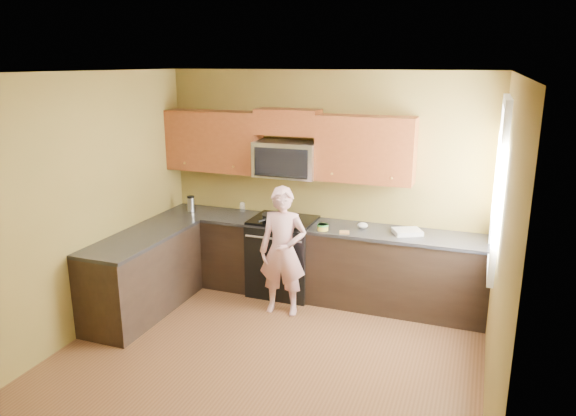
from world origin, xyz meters
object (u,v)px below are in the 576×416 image
at_px(woman, 283,251).
at_px(microwave, 287,176).
at_px(stove, 283,256).
at_px(butter_tub, 323,230).
at_px(travel_mug, 191,211).
at_px(frying_pan, 273,219).

bearing_deg(woman, microwave, 100.12).
bearing_deg(stove, butter_tub, -18.32).
height_order(woman, travel_mug, woman).
bearing_deg(travel_mug, butter_tub, -6.31).
relative_size(microwave, woman, 0.52).
height_order(stove, woman, woman).
bearing_deg(frying_pan, travel_mug, -169.82).
height_order(stove, microwave, microwave).
height_order(microwave, woman, microwave).
relative_size(frying_pan, butter_tub, 3.76).
bearing_deg(microwave, frying_pan, -123.43).
height_order(microwave, travel_mug, microwave).
bearing_deg(travel_mug, frying_pan, -3.08).
bearing_deg(microwave, travel_mug, -175.32).
distance_m(stove, microwave, 0.98).
bearing_deg(butter_tub, woman, -136.55).
height_order(stove, travel_mug, travel_mug).
xyz_separation_m(frying_pan, butter_tub, (0.67, -0.14, -0.03)).
bearing_deg(travel_mug, woman, -20.22).
bearing_deg(woman, butter_tub, 36.93).
distance_m(microwave, butter_tub, 0.83).
distance_m(woman, butter_tub, 0.53).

